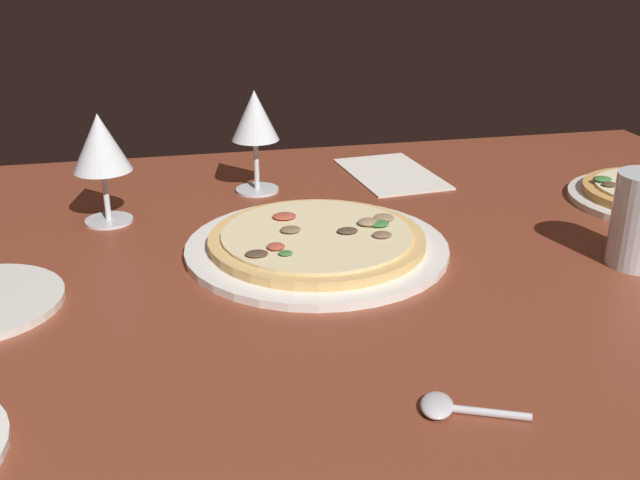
% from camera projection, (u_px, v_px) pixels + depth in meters
% --- Properties ---
extents(dining_table, '(1.50, 1.10, 0.04)m').
position_uv_depth(dining_table, '(323.00, 290.00, 0.90)').
color(dining_table, brown).
rests_on(dining_table, ground).
extents(pizza_main, '(0.33, 0.33, 0.03)m').
position_uv_depth(pizza_main, '(317.00, 243.00, 0.95)').
color(pizza_main, white).
rests_on(pizza_main, dining_table).
extents(wine_glass_far, '(0.07, 0.07, 0.16)m').
position_uv_depth(wine_glass_far, '(255.00, 119.00, 1.13)').
color(wine_glass_far, silver).
rests_on(wine_glass_far, dining_table).
extents(wine_glass_near, '(0.08, 0.08, 0.15)m').
position_uv_depth(wine_glass_near, '(101.00, 146.00, 1.01)').
color(wine_glass_near, silver).
rests_on(wine_glass_near, dining_table).
extents(paper_menu, '(0.15, 0.22, 0.00)m').
position_uv_depth(paper_menu, '(391.00, 174.00, 1.25)').
color(paper_menu, silver).
rests_on(paper_menu, dining_table).
extents(spoon, '(0.09, 0.06, 0.01)m').
position_uv_depth(spoon, '(449.00, 407.00, 0.64)').
color(spoon, silver).
rests_on(spoon, dining_table).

